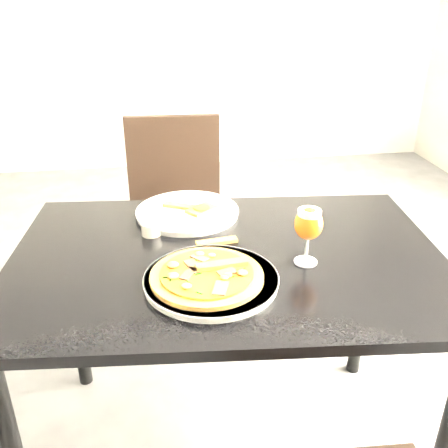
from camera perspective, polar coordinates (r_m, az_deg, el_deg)
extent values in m
cube|color=black|center=(1.39, 0.40, -4.04)|extent=(1.27, 0.91, 0.03)
cylinder|color=black|center=(1.51, 23.98, -22.15)|extent=(0.05, 0.05, 0.72)
cylinder|color=black|center=(1.94, -16.70, -8.95)|extent=(0.05, 0.05, 0.72)
cylinder|color=black|center=(1.98, 15.62, -7.92)|extent=(0.05, 0.05, 0.72)
cube|color=black|center=(2.15, -5.47, -1.19)|extent=(0.45, 0.45, 0.04)
cylinder|color=black|center=(2.13, -9.85, -9.21)|extent=(0.04, 0.04, 0.44)
cylinder|color=black|center=(2.13, -0.46, -8.83)|extent=(0.04, 0.04, 0.44)
cylinder|color=black|center=(2.42, -9.36, -4.52)|extent=(0.04, 0.04, 0.44)
cylinder|color=black|center=(2.42, -1.18, -4.19)|extent=(0.04, 0.04, 0.44)
cube|color=black|center=(2.23, -5.79, 6.89)|extent=(0.41, 0.06, 0.43)
cylinder|color=white|center=(1.26, -1.48, -6.42)|extent=(0.41, 0.41, 0.02)
cylinder|color=brown|center=(1.24, -1.98, -5.99)|extent=(0.28, 0.28, 0.01)
cylinder|color=#CD4511|center=(1.24, -1.98, -5.63)|extent=(0.23, 0.23, 0.01)
cube|color=#4E3321|center=(1.24, -0.59, -5.32)|extent=(0.06, 0.03, 0.00)
cube|color=#4E3321|center=(1.28, -1.56, -4.27)|extent=(0.04, 0.06, 0.00)
cube|color=#4E3321|center=(1.27, -4.79, -4.66)|extent=(0.06, 0.06, 0.00)
cube|color=#4E3321|center=(1.22, -3.03, -5.95)|extent=(0.06, 0.06, 0.00)
cube|color=#4E3321|center=(1.20, -0.95, -6.56)|extent=(0.04, 0.06, 0.00)
ellipsoid|color=gold|center=(1.25, -1.23, -5.04)|extent=(0.03, 0.03, 0.01)
ellipsoid|color=gold|center=(1.30, -1.49, -3.72)|extent=(0.03, 0.03, 0.01)
ellipsoid|color=gold|center=(1.25, -2.53, -4.95)|extent=(0.03, 0.03, 0.01)
ellipsoid|color=gold|center=(1.25, -5.21, -5.09)|extent=(0.03, 0.03, 0.01)
ellipsoid|color=gold|center=(1.23, -2.76, -5.63)|extent=(0.03, 0.03, 0.01)
ellipsoid|color=gold|center=(1.18, -2.54, -7.10)|extent=(0.03, 0.03, 0.01)
ellipsoid|color=gold|center=(1.22, -1.43, -5.72)|extent=(0.03, 0.03, 0.01)
ellipsoid|color=gold|center=(1.23, 1.29, -5.55)|extent=(0.03, 0.03, 0.01)
cube|color=#114F0E|center=(1.25, -1.81, -5.12)|extent=(0.01, 0.02, 0.00)
cube|color=#114F0E|center=(1.28, -2.55, -4.46)|extent=(0.01, 0.02, 0.00)
cube|color=#114F0E|center=(1.28, -4.42, -4.27)|extent=(0.01, 0.02, 0.00)
cube|color=#114F0E|center=(1.24, -3.34, -5.31)|extent=(0.02, 0.01, 0.00)
cube|color=#114F0E|center=(1.23, -4.73, -5.91)|extent=(0.02, 0.01, 0.00)
cube|color=#114F0E|center=(1.23, -2.48, -5.74)|extent=(0.02, 0.01, 0.00)
cube|color=#114F0E|center=(1.20, -2.52, -6.58)|extent=(0.01, 0.02, 0.00)
cube|color=#114F0E|center=(1.18, -0.96, -7.31)|extent=(0.01, 0.02, 0.00)
cube|color=#114F0E|center=(1.22, -0.96, -5.98)|extent=(0.01, 0.02, 0.00)
cube|color=#114F0E|center=(1.23, 0.78, -5.79)|extent=(0.02, 0.01, 0.00)
cube|color=#114F0E|center=(1.24, -1.31, -5.36)|extent=(0.02, 0.01, 0.00)
cube|color=#114F0E|center=(1.27, -0.55, -4.68)|extent=(0.02, 0.01, 0.00)
cube|color=brown|center=(1.25, -0.06, -4.84)|extent=(0.13, 0.04, 0.01)
cylinder|color=white|center=(1.62, -4.20, 1.36)|extent=(0.42, 0.42, 0.02)
cube|color=brown|center=(1.64, -5.03, 2.05)|extent=(0.11, 0.08, 0.01)
cube|color=brown|center=(1.61, -2.57, 1.66)|extent=(0.11, 0.10, 0.01)
cylinder|color=#CD4511|center=(1.60, -2.58, 1.88)|extent=(0.05, 0.05, 0.00)
cube|color=brown|center=(1.44, -0.83, -2.03)|extent=(0.12, 0.04, 0.01)
cylinder|color=silver|center=(1.50, -8.33, -0.52)|extent=(0.06, 0.06, 0.04)
cylinder|color=gold|center=(1.50, -8.36, -0.05)|extent=(0.05, 0.05, 0.01)
cylinder|color=silver|center=(1.37, 9.30, -4.26)|extent=(0.06, 0.06, 0.00)
cylinder|color=silver|center=(1.35, 9.41, -2.94)|extent=(0.01, 0.01, 0.07)
ellipsoid|color=#A74B10|center=(1.31, 9.65, 0.02)|extent=(0.08, 0.08, 0.09)
cylinder|color=silver|center=(1.30, 9.76, 1.30)|extent=(0.06, 0.06, 0.01)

